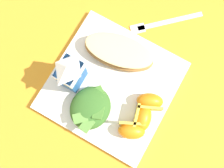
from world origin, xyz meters
name	(u,v)px	position (x,y,z in m)	size (l,w,h in m)	color
ground	(112,86)	(0.00, 0.00, 0.00)	(3.00, 3.00, 0.00)	orange
white_plate	(112,85)	(0.00, 0.00, 0.01)	(0.28, 0.28, 0.02)	white
cheesy_pizza_bread	(119,52)	(0.07, 0.02, 0.03)	(0.11, 0.18, 0.04)	#A87038
green_salad_pile	(90,108)	(-0.07, 0.01, 0.04)	(0.11, 0.09, 0.05)	#336023
milk_carton	(70,73)	(-0.03, 0.09, 0.08)	(0.06, 0.04, 0.11)	#23569E
orange_wedge_front	(132,130)	(-0.07, -0.09, 0.04)	(0.06, 0.07, 0.04)	orange
orange_wedge_middle	(142,118)	(-0.04, -0.10, 0.04)	(0.07, 0.05, 0.04)	orange
orange_wedge_rear	(150,102)	(0.00, -0.10, 0.04)	(0.06, 0.07, 0.04)	orange
metal_fork	(161,23)	(0.20, -0.03, 0.00)	(0.14, 0.15, 0.01)	silver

